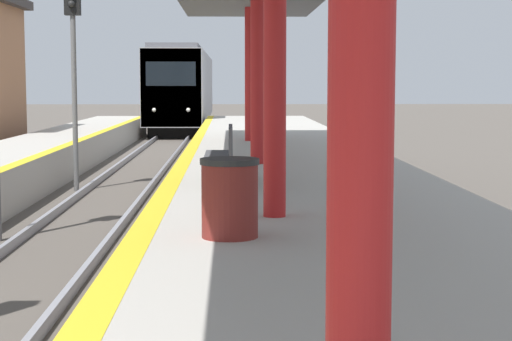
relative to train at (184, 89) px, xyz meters
The scene contains 4 objects.
train is the anchor object (origin of this frame).
signal_far 28.13m from the train, 92.05° to the right, with size 0.36×0.31×4.96m.
trash_bin 39.33m from the train, 86.21° to the right, with size 0.62×0.62×0.83m.
bench 34.55m from the train, 85.87° to the right, with size 0.44×1.55×0.92m.
Camera 1 is at (2.62, -1.76, 2.52)m, focal length 60.00 mm.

